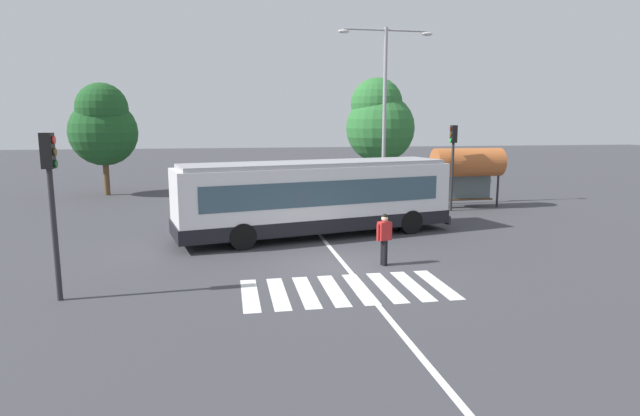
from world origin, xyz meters
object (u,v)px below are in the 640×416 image
Objects in this scene: background_tree_right at (379,121)px; pedestrian_crossing_street at (384,236)px; parked_car_champagne at (279,187)px; twin_arm_street_lamp at (385,99)px; parked_car_silver at (364,185)px; traffic_light_near_corner at (51,189)px; parked_car_blue at (324,187)px; parked_car_white at (236,189)px; bus_stop_shelter at (467,164)px; city_transit_bus at (316,198)px; traffic_light_far_corner at (453,154)px; background_tree_left at (103,125)px.

pedestrian_crossing_street is at bearing -106.10° from background_tree_right.
twin_arm_street_lamp is at bearing -34.67° from parked_car_champagne.
traffic_light_near_corner is (-12.85, -17.01, 2.19)m from parked_car_silver.
parked_car_white is at bearing 179.52° from parked_car_blue.
parked_car_white is 2.63m from parked_car_champagne.
background_tree_right is (2.85, 10.45, -1.17)m from twin_arm_street_lamp.
bus_stop_shelter reaches higher than parked_car_white.
twin_arm_street_lamp is 10.90m from background_tree_right.
twin_arm_street_lamp reaches higher than background_tree_right.
parked_car_blue is at bearing 58.11° from traffic_light_near_corner.
parked_car_champagne is at bearing 92.62° from city_transit_bus.
parked_car_blue is 8.08m from traffic_light_far_corner.
parked_car_white is 7.97m from parked_car_silver.
city_transit_bus is at bearing -126.35° from twin_arm_street_lamp.
background_tree_right is (15.71, 23.62, 1.76)m from traffic_light_near_corner.
parked_car_champagne is at bearing 154.14° from bus_stop_shelter.
parked_car_silver is 8.21m from background_tree_right.
background_tree_left reaches higher than parked_car_champagne.
parked_car_silver is 6.80m from bus_stop_shelter.
pedestrian_crossing_street is 0.45× the size of bus_stop_shelter.
pedestrian_crossing_street is (1.42, -4.79, -0.62)m from city_transit_bus.
background_tree_left reaches higher than city_transit_bus.
parked_car_white is at bearing -175.63° from parked_car_silver.
background_tree_right is (18.90, 2.93, 0.28)m from background_tree_left.
bus_stop_shelter is 0.49× the size of background_tree_right.
parked_car_white is 1.00× the size of parked_car_champagne.
traffic_light_near_corner is 21.12m from bus_stop_shelter.
city_transit_bus is 3.07× the size of bus_stop_shelter.
traffic_light_near_corner is at bearing -127.08° from parked_car_silver.
parked_car_white is 17.26m from traffic_light_near_corner.
traffic_light_far_corner is at bearing -88.64° from background_tree_right.
traffic_light_near_corner reaches higher than parked_car_white.
traffic_light_near_corner is 0.46× the size of twin_arm_street_lamp.
bus_stop_shelter is (12.38, -4.27, 1.65)m from parked_car_white.
bus_stop_shelter is at bearing -82.20° from background_tree_right.
parked_car_white is 9.99m from twin_arm_street_lamp.
city_transit_bus is at bearing -87.38° from parked_car_champagne.
traffic_light_far_corner is 12.50m from background_tree_right.
traffic_light_far_corner reaches higher than parked_car_white.
pedestrian_crossing_street is 15.35m from parked_car_white.
pedestrian_crossing_street is 9.75m from traffic_light_near_corner.
parked_car_white is (-3.06, 9.88, -0.82)m from city_transit_bus.
parked_car_champagne is 18.59m from traffic_light_near_corner.
city_transit_bus is at bearing -114.96° from parked_car_silver.
traffic_light_near_corner is 1.14× the size of bus_stop_shelter.
traffic_light_far_corner is (8.04, 4.72, 1.43)m from city_transit_bus.
city_transit_bus is 18.25m from background_tree_left.
traffic_light_near_corner is 0.55× the size of background_tree_right.
city_transit_bus is 19.03m from background_tree_right.
twin_arm_street_lamp reaches higher than parked_car_silver.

